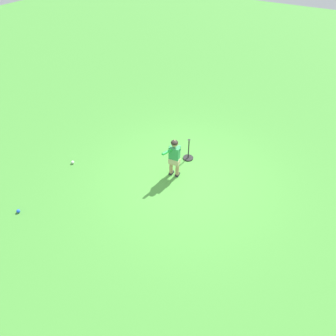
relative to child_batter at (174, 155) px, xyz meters
name	(u,v)px	position (x,y,z in m)	size (l,w,h in m)	color
ground_plane	(187,178)	(-0.34, -0.08, -0.65)	(40.00, 40.00, 0.00)	#479338
child_batter	(174,155)	(0.00, 0.00, 0.00)	(0.32, 0.63, 1.08)	#232328
play_ball_far_left	(73,162)	(2.55, 1.02, -0.61)	(0.09, 0.09, 0.09)	white
play_ball_by_bucket	(18,211)	(2.35, 2.90, -0.61)	(0.08, 0.08, 0.08)	blue
batting_tee	(188,155)	(0.00, -0.78, -0.55)	(0.28, 0.28, 0.62)	black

